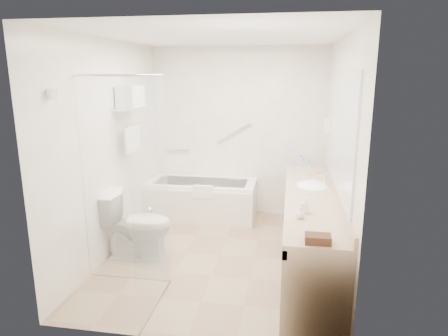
% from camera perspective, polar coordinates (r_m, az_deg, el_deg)
% --- Properties ---
extents(floor, '(3.20, 3.20, 0.00)m').
position_cam_1_polar(floor, '(4.89, -0.60, -12.30)').
color(floor, '#99835E').
rests_on(floor, ground).
extents(ceiling, '(2.60, 3.20, 0.10)m').
position_cam_1_polar(ceiling, '(4.42, -0.68, 18.33)').
color(ceiling, silver).
rests_on(ceiling, wall_back).
extents(wall_back, '(2.60, 0.10, 2.50)m').
position_cam_1_polar(wall_back, '(6.05, 2.05, 5.15)').
color(wall_back, white).
rests_on(wall_back, ground).
extents(wall_front, '(2.60, 0.10, 2.50)m').
position_cam_1_polar(wall_front, '(2.97, -6.08, -3.77)').
color(wall_front, white).
rests_on(wall_front, ground).
extents(wall_left, '(0.10, 3.20, 2.50)m').
position_cam_1_polar(wall_left, '(4.88, -15.84, 2.63)').
color(wall_left, white).
rests_on(wall_left, ground).
extents(wall_right, '(0.10, 3.20, 2.50)m').
position_cam_1_polar(wall_right, '(4.45, 16.08, 1.59)').
color(wall_right, white).
rests_on(wall_right, ground).
extents(bathtub, '(1.60, 0.73, 0.59)m').
position_cam_1_polar(bathtub, '(6.01, -3.23, -4.47)').
color(bathtub, white).
rests_on(bathtub, floor).
extents(grab_bar_short, '(0.40, 0.03, 0.03)m').
position_cam_1_polar(grab_bar_short, '(6.25, -6.70, 2.56)').
color(grab_bar_short, silver).
rests_on(grab_bar_short, wall_back).
extents(grab_bar_long, '(0.53, 0.03, 0.33)m').
position_cam_1_polar(grab_bar_long, '(6.01, 1.52, 5.11)').
color(grab_bar_long, silver).
rests_on(grab_bar_long, wall_back).
extents(shower_enclosure, '(0.96, 0.91, 2.11)m').
position_cam_1_polar(shower_enclosure, '(3.84, -12.43, -2.91)').
color(shower_enclosure, silver).
rests_on(shower_enclosure, floor).
extents(towel_shelf, '(0.24, 0.55, 0.81)m').
position_cam_1_polar(towel_shelf, '(5.08, -13.18, 8.93)').
color(towel_shelf, silver).
rests_on(towel_shelf, wall_left).
extents(vanity_counter, '(0.55, 2.70, 0.95)m').
position_cam_1_polar(vanity_counter, '(4.45, 12.23, -6.37)').
color(vanity_counter, tan).
rests_on(vanity_counter, floor).
extents(sink, '(0.40, 0.52, 0.14)m').
position_cam_1_polar(sink, '(4.77, 12.50, -2.73)').
color(sink, white).
rests_on(sink, vanity_counter).
extents(faucet, '(0.03, 0.03, 0.14)m').
position_cam_1_polar(faucet, '(4.76, 14.31, -1.52)').
color(faucet, silver).
rests_on(faucet, vanity_counter).
extents(mirror, '(0.02, 2.00, 1.20)m').
position_cam_1_polar(mirror, '(4.25, 16.42, 5.14)').
color(mirror, silver).
rests_on(mirror, wall_right).
extents(hairdryer_unit, '(0.08, 0.10, 0.18)m').
position_cam_1_polar(hairdryer_unit, '(5.45, 14.51, 5.93)').
color(hairdryer_unit, silver).
rests_on(hairdryer_unit, wall_right).
extents(toilet, '(0.84, 0.52, 0.79)m').
position_cam_1_polar(toilet, '(4.82, -12.27, -7.89)').
color(toilet, white).
rests_on(toilet, floor).
extents(amenity_basket, '(0.20, 0.13, 0.07)m').
position_cam_1_polar(amenity_basket, '(3.20, 13.27, -9.83)').
color(amenity_basket, '#462819').
rests_on(amenity_basket, vanity_counter).
extents(soap_bottle_a, '(0.10, 0.16, 0.07)m').
position_cam_1_polar(soap_bottle_a, '(3.82, 11.49, -5.79)').
color(soap_bottle_a, silver).
rests_on(soap_bottle_a, vanity_counter).
extents(soap_bottle_b, '(0.09, 0.11, 0.08)m').
position_cam_1_polar(soap_bottle_b, '(3.66, 10.79, -6.48)').
color(soap_bottle_b, silver).
rests_on(soap_bottle_b, vanity_counter).
extents(water_bottle_left, '(0.06, 0.06, 0.20)m').
position_cam_1_polar(water_bottle_left, '(5.25, 11.20, 0.19)').
color(water_bottle_left, silver).
rests_on(water_bottle_left, vanity_counter).
extents(water_bottle_mid, '(0.06, 0.06, 0.19)m').
position_cam_1_polar(water_bottle_mid, '(5.48, 10.89, 0.71)').
color(water_bottle_mid, silver).
rests_on(water_bottle_mid, vanity_counter).
extents(water_bottle_right, '(0.06, 0.06, 0.20)m').
position_cam_1_polar(water_bottle_right, '(5.08, 11.95, -0.30)').
color(water_bottle_right, silver).
rests_on(water_bottle_right, vanity_counter).
extents(drinking_glass_near, '(0.08, 0.08, 0.08)m').
position_cam_1_polar(drinking_glass_near, '(5.16, 11.92, -0.66)').
color(drinking_glass_near, silver).
rests_on(drinking_glass_near, vanity_counter).
extents(drinking_glass_far, '(0.09, 0.09, 0.10)m').
position_cam_1_polar(drinking_glass_far, '(4.94, 11.08, -1.15)').
color(drinking_glass_far, silver).
rests_on(drinking_glass_far, vanity_counter).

